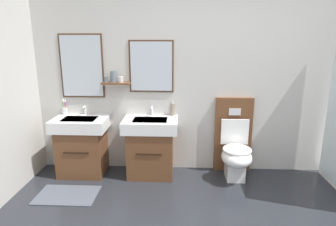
# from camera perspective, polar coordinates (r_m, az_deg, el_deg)

# --- Properties ---
(wall_back) EXTENTS (5.06, 0.27, 2.68)m
(wall_back) POSITION_cam_1_polar(r_m,az_deg,el_deg) (3.86, 10.20, 8.23)
(wall_back) COLOR beige
(wall_back) RESTS_ON ground
(bath_mat) EXTENTS (0.68, 0.44, 0.01)m
(bath_mat) POSITION_cam_1_polar(r_m,az_deg,el_deg) (3.65, -19.01, -14.87)
(bath_mat) COLOR #474C56
(bath_mat) RESTS_ON ground
(vanity_sink_left) EXTENTS (0.68, 0.50, 0.75)m
(vanity_sink_left) POSITION_cam_1_polar(r_m,az_deg,el_deg) (4.00, -16.36, -5.85)
(vanity_sink_left) COLOR brown
(vanity_sink_left) RESTS_ON ground
(tap_on_left_sink) EXTENTS (0.03, 0.13, 0.11)m
(tap_on_left_sink) POSITION_cam_1_polar(r_m,az_deg,el_deg) (4.04, -15.96, 0.71)
(tap_on_left_sink) COLOR silver
(tap_on_left_sink) RESTS_ON vanity_sink_left
(vanity_sink_right) EXTENTS (0.68, 0.50, 0.75)m
(vanity_sink_right) POSITION_cam_1_polar(r_m,az_deg,el_deg) (3.80, -3.37, -6.31)
(vanity_sink_right) COLOR brown
(vanity_sink_right) RESTS_ON ground
(tap_on_right_sink) EXTENTS (0.03, 0.13, 0.11)m
(tap_on_right_sink) POSITION_cam_1_polar(r_m,az_deg,el_deg) (3.85, -3.18, 0.58)
(tap_on_right_sink) COLOR silver
(tap_on_right_sink) RESTS_ON vanity_sink_right
(toilet) EXTENTS (0.48, 0.62, 1.00)m
(toilet) POSITION_cam_1_polar(r_m,az_deg,el_deg) (3.86, 12.85, -6.67)
(toilet) COLOR brown
(toilet) RESTS_ON ground
(toothbrush_cup) EXTENTS (0.07, 0.07, 0.21)m
(toothbrush_cup) POSITION_cam_1_polar(r_m,az_deg,el_deg) (4.12, -19.45, 0.55)
(toothbrush_cup) COLOR silver
(toothbrush_cup) RESTS_ON vanity_sink_left
(soap_dispenser) EXTENTS (0.06, 0.06, 0.20)m
(soap_dispenser) POSITION_cam_1_polar(r_m,az_deg,el_deg) (3.83, 0.87, 0.75)
(soap_dispenser) COLOR gray
(soap_dispenser) RESTS_ON vanity_sink_right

